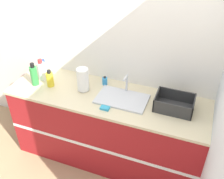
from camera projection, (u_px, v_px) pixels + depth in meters
ground_plane at (98, 175)px, 3.05m from camera, size 12.00×12.00×0.00m
wall_back at (119, 49)px, 2.84m from camera, size 4.55×0.06×2.60m
counter_cabinet at (108, 128)px, 3.04m from camera, size 2.17×0.68×0.92m
sink at (122, 98)px, 2.72m from camera, size 0.53×0.33×0.23m
paper_towel_roll at (83, 80)px, 2.79m from camera, size 0.13×0.13×0.26m
dish_rack at (174, 104)px, 2.58m from camera, size 0.38×0.27×0.14m
bottle_white_spray at (42, 71)px, 2.99m from camera, size 0.09×0.09×0.26m
bottle_green at (34, 75)px, 2.90m from camera, size 0.08×0.08×0.27m
bottle_yellow at (50, 79)px, 2.89m from camera, size 0.08×0.08×0.20m
bottle_clear at (44, 68)px, 3.10m from camera, size 0.08×0.08×0.19m
soap_dispenser at (105, 81)px, 2.94m from camera, size 0.06×0.06×0.10m
sponge at (105, 108)px, 2.59m from camera, size 0.09×0.06×0.02m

